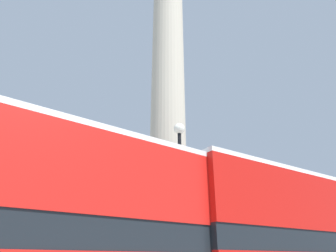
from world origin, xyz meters
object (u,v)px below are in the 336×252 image
at_px(monument_column, 168,149).
at_px(bus_b, 16,236).
at_px(street_lamp, 181,202).
at_px(bus_a, 315,246).

distance_m(monument_column, bus_b, 10.95).
relative_size(monument_column, street_lamp, 3.44).
bearing_deg(bus_b, monument_column, 37.21).
distance_m(monument_column, street_lamp, 5.52).
height_order(bus_a, street_lamp, street_lamp).
relative_size(monument_column, bus_b, 2.23).
height_order(monument_column, bus_a, monument_column).
distance_m(bus_a, street_lamp, 4.60).
height_order(monument_column, bus_b, monument_column).
relative_size(monument_column, bus_a, 2.20).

